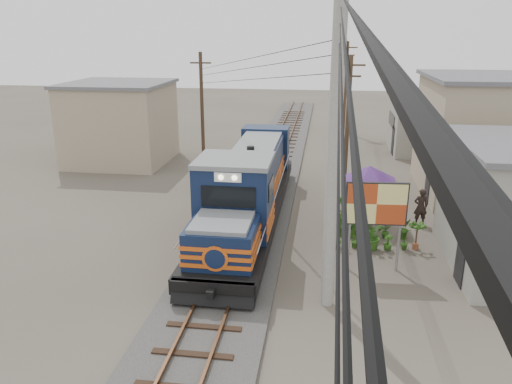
# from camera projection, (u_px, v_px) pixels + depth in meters

# --- Properties ---
(ground) EXTENTS (120.00, 120.00, 0.00)m
(ground) POSITION_uv_depth(u_px,v_px,m) (222.00, 288.00, 16.88)
(ground) COLOR #473F35
(ground) RESTS_ON ground
(ballast) EXTENTS (3.60, 70.00, 0.16)m
(ballast) POSITION_uv_depth(u_px,v_px,m) (260.00, 194.00, 26.28)
(ballast) COLOR #595651
(ballast) RESTS_ON ground
(track) EXTENTS (1.15, 70.00, 0.12)m
(track) POSITION_uv_depth(u_px,v_px,m) (260.00, 191.00, 26.22)
(track) COLOR #51331E
(track) RESTS_ON ground
(locomotive) EXTENTS (2.78, 15.13, 3.75)m
(locomotive) POSITION_uv_depth(u_px,v_px,m) (249.00, 189.00, 22.04)
(locomotive) COLOR black
(locomotive) RESTS_ON ground
(utility_pole_main) EXTENTS (0.40, 0.40, 10.00)m
(utility_pole_main) POSITION_uv_depth(u_px,v_px,m) (334.00, 151.00, 14.41)
(utility_pole_main) COLOR #9E9B93
(utility_pole_main) RESTS_ON ground
(wooden_pole_mid) EXTENTS (1.60, 0.24, 7.00)m
(wooden_pole_mid) POSITION_uv_depth(u_px,v_px,m) (348.00, 116.00, 28.35)
(wooden_pole_mid) COLOR #4C3826
(wooden_pole_mid) RESTS_ON ground
(wooden_pole_far) EXTENTS (1.60, 0.24, 7.50)m
(wooden_pole_far) POSITION_uv_depth(u_px,v_px,m) (346.00, 86.00, 41.42)
(wooden_pole_far) COLOR #4C3826
(wooden_pole_far) RESTS_ON ground
(wooden_pole_left) EXTENTS (1.60, 0.24, 7.00)m
(wooden_pole_left) POSITION_uv_depth(u_px,v_px,m) (202.00, 103.00, 33.36)
(wooden_pole_left) COLOR #4C3826
(wooden_pole_left) RESTS_ON ground
(power_lines) EXTENTS (9.65, 19.00, 3.30)m
(power_lines) POSITION_uv_depth(u_px,v_px,m) (253.00, 48.00, 22.57)
(power_lines) COLOR black
(power_lines) RESTS_ON ground
(shophouse_mid) EXTENTS (8.40, 7.35, 6.20)m
(shophouse_mid) POSITION_uv_depth(u_px,v_px,m) (507.00, 137.00, 25.59)
(shophouse_mid) COLOR tan
(shophouse_mid) RESTS_ON ground
(shophouse_back) EXTENTS (6.30, 6.30, 4.20)m
(shophouse_back) POSITION_uv_depth(u_px,v_px,m) (435.00, 122.00, 35.52)
(shophouse_back) COLOR gray
(shophouse_back) RESTS_ON ground
(shophouse_left) EXTENTS (6.30, 6.30, 5.20)m
(shophouse_left) POSITION_uv_depth(u_px,v_px,m) (120.00, 122.00, 32.45)
(shophouse_left) COLOR tan
(shophouse_left) RESTS_ON ground
(billboard) EXTENTS (2.16, 0.25, 3.33)m
(billboard) POSITION_uv_depth(u_px,v_px,m) (376.00, 206.00, 17.44)
(billboard) COLOR #99999E
(billboard) RESTS_ON ground
(market_umbrella) EXTENTS (3.24, 3.24, 2.70)m
(market_umbrella) POSITION_uv_depth(u_px,v_px,m) (369.00, 173.00, 21.80)
(market_umbrella) COLOR black
(market_umbrella) RESTS_ON ground
(vendor) EXTENTS (0.66, 0.47, 1.69)m
(vendor) POSITION_uv_depth(u_px,v_px,m) (421.00, 207.00, 22.15)
(vendor) COLOR black
(vendor) RESTS_ON ground
(plant_nursery) EXTENTS (3.54, 3.36, 1.09)m
(plant_nursery) POSITION_uv_depth(u_px,v_px,m) (361.00, 228.00, 20.75)
(plant_nursery) COLOR #2F5E1A
(plant_nursery) RESTS_ON ground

